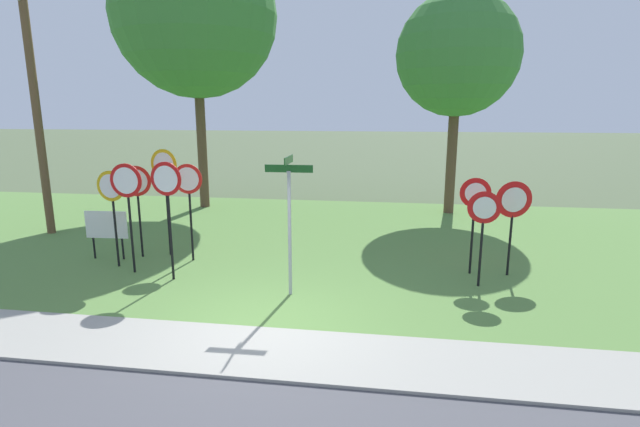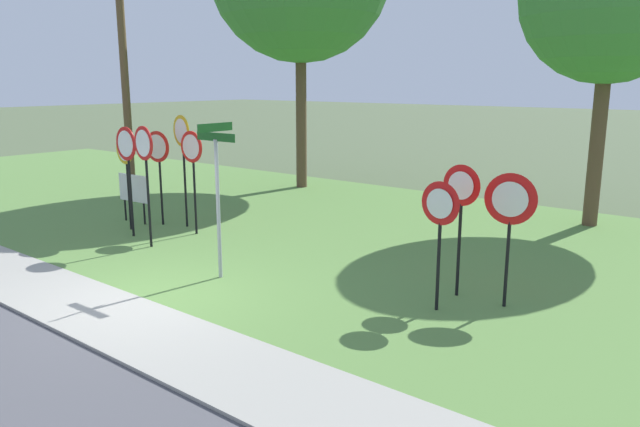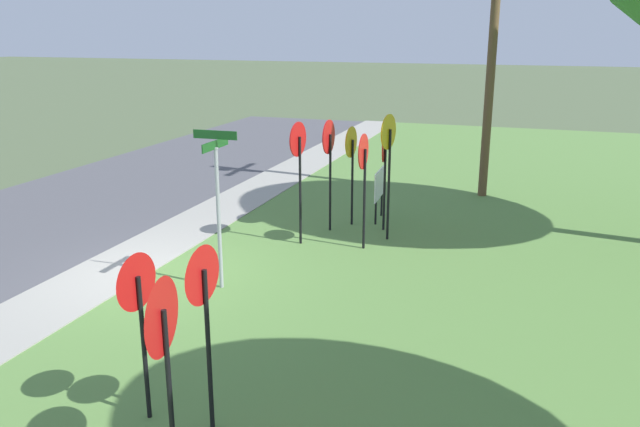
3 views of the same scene
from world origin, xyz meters
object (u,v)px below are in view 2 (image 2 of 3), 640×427
object	(u,v)px
utility_pole	(117,31)
yield_sign_near_right	(439,216)
stop_sign_far_left	(127,157)
stop_sign_center_tall	(126,161)
notice_board	(133,191)
yield_sign_near_left	(510,209)
stop_sign_far_center	(158,157)
stop_sign_far_right	(192,160)
yield_sign_far_left	(461,200)
stop_sign_near_left	(145,160)
street_name_post	(217,187)
stop_sign_near_right	(182,146)

from	to	relation	value
utility_pole	yield_sign_near_right	bearing A→B (deg)	-12.19
stop_sign_far_left	stop_sign_center_tall	world-z (taller)	stop_sign_far_left
stop_sign_center_tall	notice_board	bearing A→B (deg)	141.00
stop_sign_center_tall	yield_sign_near_right	size ratio (longest dim) A/B	1.13
stop_sign_center_tall	yield_sign_near_left	size ratio (longest dim) A/B	1.07
stop_sign_far_left	utility_pole	size ratio (longest dim) A/B	0.27
yield_sign_near_left	yield_sign_near_right	size ratio (longest dim) A/B	1.05
utility_pole	stop_sign_far_center	bearing A→B (deg)	-23.37
stop_sign_far_right	yield_sign_far_left	xyz separation A→B (m)	(6.82, 0.00, -0.12)
stop_sign_near_left	stop_sign_center_tall	size ratio (longest dim) A/B	1.13
stop_sign_near_left	utility_pole	bearing A→B (deg)	156.16
street_name_post	utility_pole	distance (m)	9.78
stop_sign_near_right	street_name_post	world-z (taller)	street_name_post
stop_sign_far_left	stop_sign_near_right	bearing A→B (deg)	82.85
stop_sign_far_right	utility_pole	size ratio (longest dim) A/B	0.26
stop_sign_far_left	notice_board	bearing A→B (deg)	144.68
yield_sign_far_left	street_name_post	xyz separation A→B (m)	(-3.89, -1.84, 0.04)
stop_sign_far_center	street_name_post	bearing A→B (deg)	-32.14
stop_sign_near_left	yield_sign_near_left	distance (m)	7.67
stop_sign_near_left	yield_sign_far_left	distance (m)	6.84
yield_sign_near_right	stop_sign_center_tall	bearing A→B (deg)	-175.63
street_name_post	stop_sign_center_tall	bearing A→B (deg)	165.06
stop_sign_far_center	stop_sign_center_tall	bearing A→B (deg)	-110.31
stop_sign_far_center	stop_sign_center_tall	xyz separation A→B (m)	(-0.18, -0.82, -0.03)
utility_pole	notice_board	xyz separation A→B (m)	(3.31, -2.03, -4.22)
yield_sign_near_left	stop_sign_far_center	bearing A→B (deg)	170.47
yield_sign_near_right	yield_sign_far_left	distance (m)	0.84
stop_sign_center_tall	street_name_post	world-z (taller)	street_name_post
yield_sign_near_left	stop_sign_near_right	bearing A→B (deg)	168.75
stop_sign_near_right	stop_sign_far_left	world-z (taller)	stop_sign_near_right
street_name_post	utility_pole	bearing A→B (deg)	155.20
yield_sign_near_left	utility_pole	distance (m)	13.72
stop_sign_near_right	stop_sign_far_left	distance (m)	1.44
stop_sign_far_left	notice_board	xyz separation A→B (m)	(-1.19, 0.90, -1.05)
stop_sign_far_right	yield_sign_near_right	xyz separation A→B (m)	(6.87, -0.82, -0.25)
stop_sign_near_right	stop_sign_far_right	bearing A→B (deg)	-13.35
stop_sign_center_tall	street_name_post	bearing A→B (deg)	-9.26
stop_sign_far_right	street_name_post	distance (m)	3.46
street_name_post	notice_board	bearing A→B (deg)	160.85
stop_sign_far_center	yield_sign_near_right	bearing A→B (deg)	-14.47
stop_sign_near_left	notice_board	bearing A→B (deg)	158.46
stop_sign_far_center	utility_pole	world-z (taller)	utility_pole
stop_sign_near_left	stop_sign_near_right	bearing A→B (deg)	123.56
stop_sign_far_left	utility_pole	bearing A→B (deg)	148.74
stop_sign_far_right	yield_sign_near_left	world-z (taller)	stop_sign_far_right
stop_sign_far_left	stop_sign_far_right	size ratio (longest dim) A/B	1.05
stop_sign_far_right	notice_board	size ratio (longest dim) A/B	1.97
notice_board	street_name_post	bearing A→B (deg)	-21.05
stop_sign_far_center	stop_sign_near_left	bearing A→B (deg)	-51.80
stop_sign_near_left	street_name_post	distance (m)	2.85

